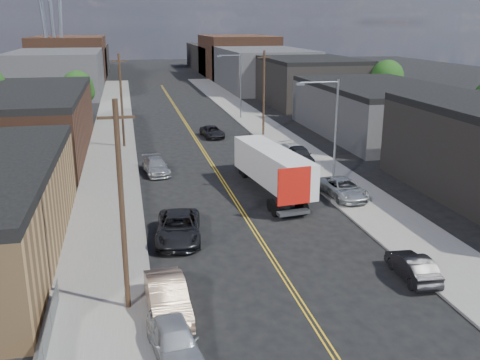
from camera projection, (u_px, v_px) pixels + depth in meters
name	position (u px, v px, depth m)	size (l,w,h in m)	color
ground	(184.00, 121.00, 73.94)	(260.00, 260.00, 0.00)	black
centerline	(199.00, 144.00, 59.87)	(0.32, 120.00, 0.01)	gold
sidewalk_left	(112.00, 147.00, 57.94)	(5.00, 140.00, 0.15)	slate
sidewalk_right	(281.00, 140.00, 61.75)	(5.00, 140.00, 0.15)	slate
warehouse_brown	(24.00, 123.00, 54.39)	(12.00, 26.00, 6.60)	#44271B
industrial_right_b	(379.00, 109.00, 64.35)	(14.00, 24.00, 6.10)	#333336
industrial_right_c	(308.00, 81.00, 88.52)	(14.00, 22.00, 7.60)	black
skyline_left_a	(58.00, 72.00, 101.62)	(16.00, 30.00, 8.00)	#333336
skyline_right_a	(262.00, 69.00, 109.63)	(16.00, 30.00, 8.00)	#333336
skyline_left_b	(70.00, 59.00, 124.79)	(16.00, 26.00, 10.00)	#44271B
skyline_right_b	(237.00, 56.00, 132.80)	(16.00, 26.00, 10.00)	#44271B
skyline_left_c	(77.00, 59.00, 143.97)	(16.00, 40.00, 7.00)	black
skyline_right_c	(223.00, 58.00, 151.98)	(16.00, 40.00, 7.00)	black
streetlight_near	(331.00, 127.00, 41.12)	(3.39, 0.25, 9.00)	gray
streetlight_far	(238.00, 81.00, 73.95)	(3.39, 0.25, 9.00)	gray
utility_pole_left_near	(122.00, 207.00, 23.94)	(1.60, 0.26, 10.00)	black
utility_pole_left_far	(122.00, 100.00, 56.77)	(1.60, 0.26, 10.00)	black
utility_pole_right	(264.00, 93.00, 62.87)	(1.60, 0.26, 10.00)	black
tree_left_far	(78.00, 89.00, 71.73)	(4.35, 4.20, 6.97)	black
tree_right_far	(387.00, 79.00, 78.49)	(4.85, 4.76, 7.91)	black
semi_truck	(268.00, 165.00, 42.92)	(3.83, 14.49, 3.72)	silver
car_left_a	(174.00, 340.00, 21.61)	(1.79, 4.45, 1.52)	#B9BCBF
car_left_b	(167.00, 298.00, 24.78)	(1.75, 5.02, 1.65)	#997C64
car_left_c	(179.00, 228.00, 33.29)	(2.69, 5.83, 1.62)	black
car_left_d	(156.00, 166.00, 47.96)	(1.96, 4.82, 1.40)	#939697
car_right_oncoming	(413.00, 267.00, 28.27)	(1.44, 4.13, 1.36)	black
car_right_lot_a	(344.00, 188.00, 40.95)	(2.42, 5.24, 1.46)	#A1A4A6
car_right_lot_b	(294.00, 152.00, 52.71)	(1.95, 4.80, 1.39)	#B3B3B3
car_right_lot_c	(300.00, 155.00, 50.92)	(1.92, 4.77, 1.63)	black
car_ahead_truck	(212.00, 132.00, 63.20)	(2.19, 4.74, 1.32)	black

